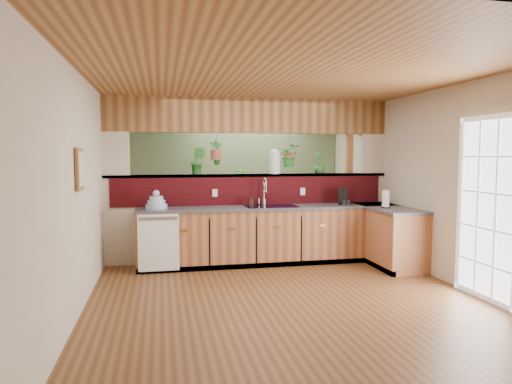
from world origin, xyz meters
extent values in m
cube|color=brown|center=(0.00, 0.00, 0.00)|extent=(4.60, 7.00, 0.01)
cube|color=brown|center=(0.00, 0.00, 2.60)|extent=(4.60, 7.00, 0.01)
cube|color=beige|center=(0.00, 3.50, 1.30)|extent=(4.60, 0.02, 2.60)
cube|color=beige|center=(0.00, -3.50, 1.30)|extent=(4.60, 0.02, 2.60)
cube|color=beige|center=(-2.30, 0.00, 1.30)|extent=(0.02, 7.00, 2.60)
cube|color=beige|center=(2.30, 0.00, 1.30)|extent=(0.02, 7.00, 2.60)
cube|color=beige|center=(0.00, 1.35, 0.68)|extent=(4.60, 0.15, 1.35)
cube|color=#36070B|center=(0.00, 1.27, 1.12)|extent=(4.40, 0.02, 0.45)
cube|color=brown|center=(0.00, 1.35, 1.37)|extent=(4.60, 0.21, 0.04)
cube|color=brown|center=(0.00, 1.35, 2.33)|extent=(4.60, 0.15, 0.55)
cube|color=beige|center=(-2.10, 1.35, 1.70)|extent=(0.40, 0.15, 0.70)
cube|color=beige|center=(2.10, 1.35, 1.70)|extent=(0.40, 0.15, 0.70)
cube|color=brown|center=(1.70, 1.35, 1.30)|extent=(0.10, 0.10, 2.60)
cube|color=brown|center=(0.00, 1.35, 1.37)|extent=(4.60, 0.21, 0.04)
cube|color=brown|center=(0.00, 1.35, 2.33)|extent=(4.60, 0.15, 0.55)
cube|color=#566E4B|center=(0.00, 3.48, 1.30)|extent=(4.55, 0.02, 2.55)
cube|color=brown|center=(0.25, 0.98, 0.43)|extent=(4.10, 0.60, 0.86)
cube|color=#414146|center=(0.25, 0.98, 0.88)|extent=(4.14, 0.64, 0.04)
cube|color=brown|center=(2.00, 0.54, 0.43)|extent=(0.60, 1.48, 0.86)
cube|color=#414146|center=(2.00, 0.54, 0.88)|extent=(0.64, 1.52, 0.04)
cube|color=brown|center=(2.00, 0.98, 0.43)|extent=(0.60, 0.60, 0.86)
cube|color=#414146|center=(2.00, 0.98, 0.88)|extent=(0.64, 0.64, 0.04)
cube|color=black|center=(0.25, 0.71, 0.04)|extent=(4.10, 0.06, 0.08)
cube|color=black|center=(1.73, 0.54, 0.04)|extent=(0.06, 1.48, 0.08)
cube|color=white|center=(-1.48, 0.66, 0.45)|extent=(0.58, 0.02, 0.82)
cube|color=#B7B7B2|center=(-1.48, 0.65, 0.80)|extent=(0.54, 0.01, 0.05)
cube|color=black|center=(0.25, 0.98, 0.89)|extent=(0.82, 0.50, 0.03)
cube|color=black|center=(0.06, 0.98, 0.80)|extent=(0.34, 0.40, 0.16)
cube|color=black|center=(0.44, 0.98, 0.80)|extent=(0.34, 0.40, 0.16)
cube|color=white|center=(2.27, -1.30, 1.05)|extent=(0.06, 1.02, 2.16)
cube|color=brown|center=(-2.27, -0.80, 1.55)|extent=(0.03, 0.35, 0.45)
cube|color=silver|center=(-2.26, -0.80, 1.55)|extent=(0.01, 0.27, 0.37)
cylinder|color=#B7B7B2|center=(0.18, 1.18, 0.95)|extent=(0.07, 0.07, 0.09)
cylinder|color=#B7B7B2|center=(0.18, 1.18, 1.12)|extent=(0.02, 0.02, 0.26)
torus|color=#B7B7B2|center=(0.18, 1.11, 1.25)|extent=(0.19, 0.05, 0.19)
cylinder|color=#B7B7B2|center=(0.18, 1.03, 1.18)|extent=(0.02, 0.02, 0.11)
cylinder|color=#B7B7B2|center=(0.09, 1.18, 0.97)|extent=(0.03, 0.03, 0.09)
cylinder|color=#A5B5D5|center=(-1.51, 0.97, 0.94)|extent=(0.32, 0.32, 0.07)
cylinder|color=#A5B5D5|center=(-1.51, 0.97, 1.00)|extent=(0.26, 0.26, 0.06)
cylinder|color=#A5B5D5|center=(-1.51, 0.97, 1.06)|extent=(0.20, 0.20, 0.06)
sphere|color=#A5B5D5|center=(-1.51, 0.97, 1.13)|extent=(0.10, 0.10, 0.10)
imported|color=#372114|center=(-0.06, 1.08, 0.98)|extent=(0.08, 0.08, 0.17)
cube|color=black|center=(1.44, 0.98, 1.03)|extent=(0.14, 0.23, 0.27)
cube|color=black|center=(1.44, 0.90, 0.94)|extent=(0.12, 0.09, 0.09)
cylinder|color=silver|center=(1.44, 0.93, 0.98)|extent=(0.07, 0.07, 0.07)
cylinder|color=black|center=(1.89, 0.39, 0.91)|extent=(0.13, 0.13, 0.02)
cylinder|color=#B7B7B2|center=(1.89, 0.39, 1.04)|extent=(0.02, 0.02, 0.28)
cylinder|color=white|center=(1.89, 0.39, 1.04)|extent=(0.11, 0.11, 0.25)
cylinder|color=silver|center=(0.40, 1.35, 1.54)|extent=(0.18, 0.18, 0.30)
sphere|color=silver|center=(0.40, 1.35, 1.71)|extent=(0.16, 0.16, 0.16)
imported|color=#246625|center=(-0.85, 1.35, 1.61)|extent=(0.29, 0.26, 0.43)
imported|color=#246625|center=(1.17, 1.35, 1.56)|extent=(0.25, 0.25, 0.35)
cylinder|color=brown|center=(-0.56, 1.35, 1.91)|extent=(0.01, 0.01, 0.29)
cylinder|color=brown|center=(-0.56, 1.35, 1.70)|extent=(0.19, 0.19, 0.16)
imported|color=#246625|center=(-0.56, 1.35, 1.95)|extent=(0.22, 0.15, 0.40)
cylinder|color=brown|center=(0.65, 1.35, 1.88)|extent=(0.01, 0.01, 0.34)
cylinder|color=brown|center=(0.65, 1.35, 1.65)|extent=(0.17, 0.17, 0.14)
imported|color=#246625|center=(0.65, 1.35, 1.87)|extent=(0.35, 0.31, 0.36)
cube|color=black|center=(-0.31, 3.25, 0.50)|extent=(1.46, 0.82, 0.94)
imported|color=#246625|center=(-0.78, 3.25, 1.16)|extent=(0.20, 0.14, 0.37)
imported|color=#246625|center=(0.18, 3.25, 1.20)|extent=(0.32, 0.32, 0.45)
imported|color=#246625|center=(0.66, 2.17, 0.37)|extent=(0.78, 0.71, 0.75)
camera|label=1|loc=(-1.43, -5.91, 1.70)|focal=32.00mm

